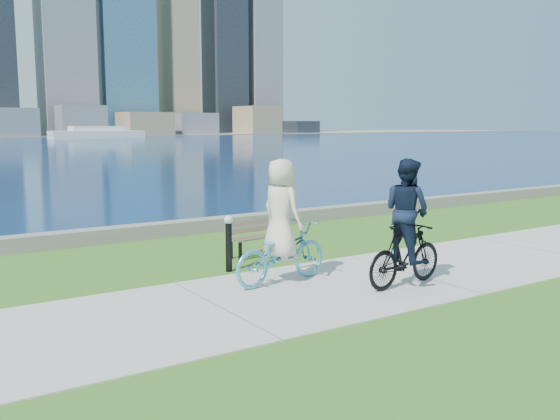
# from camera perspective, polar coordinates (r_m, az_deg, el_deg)

# --- Properties ---
(ground) EXTENTS (320.00, 320.00, 0.00)m
(ground) POSITION_cam_1_polar(r_m,az_deg,el_deg) (12.09, 11.60, -5.75)
(ground) COLOR #2F5D18
(ground) RESTS_ON ground
(concrete_path) EXTENTS (80.00, 3.50, 0.02)m
(concrete_path) POSITION_cam_1_polar(r_m,az_deg,el_deg) (12.08, 11.60, -5.70)
(concrete_path) COLOR #A4A49F
(concrete_path) RESTS_ON ground
(seawall) EXTENTS (90.00, 0.50, 0.35)m
(seawall) POSITION_cam_1_polar(r_m,az_deg,el_deg) (16.92, -3.32, -1.05)
(seawall) COLOR slate
(seawall) RESTS_ON ground
(ferry_far) EXTENTS (15.57, 4.45, 2.11)m
(ferry_far) POSITION_cam_1_polar(r_m,az_deg,el_deg) (112.28, -16.39, 6.73)
(ferry_far) COLOR silver
(ferry_far) RESTS_ON ground
(park_bench) EXTENTS (1.48, 0.66, 0.74)m
(park_bench) POSITION_cam_1_polar(r_m,az_deg,el_deg) (13.39, -2.11, -2.25)
(park_bench) COLOR black
(park_bench) RESTS_ON ground
(bollard_lamp) EXTENTS (0.18, 0.18, 1.09)m
(bollard_lamp) POSITION_cam_1_polar(r_m,az_deg,el_deg) (11.95, -4.71, -2.70)
(bollard_lamp) COLOR black
(bollard_lamp) RESTS_ON ground
(cyclist_woman) EXTENTS (0.99, 2.11, 2.20)m
(cyclist_woman) POSITION_cam_1_polar(r_m,az_deg,el_deg) (10.99, 0.11, -2.50)
(cyclist_woman) COLOR #50A7C4
(cyclist_woman) RESTS_ON ground
(cyclist_man) EXTENTS (0.75, 1.86, 2.22)m
(cyclist_man) POSITION_cam_1_polar(r_m,az_deg,el_deg) (10.95, 11.45, -2.08)
(cyclist_man) COLOR black
(cyclist_man) RESTS_ON ground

